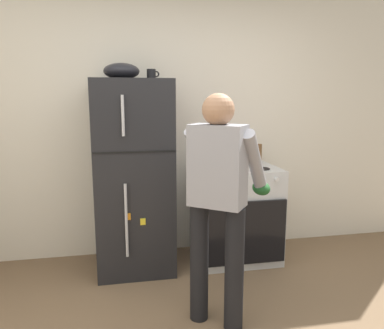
% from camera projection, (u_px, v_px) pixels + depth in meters
% --- Properties ---
extents(kitchen_wall_back, '(6.00, 0.10, 2.70)m').
position_uv_depth(kitchen_wall_back, '(173.00, 120.00, 3.73)').
color(kitchen_wall_back, silver).
rests_on(kitchen_wall_back, ground).
extents(refrigerator, '(0.68, 0.72, 1.72)m').
position_uv_depth(refrigerator, '(134.00, 176.00, 3.38)').
color(refrigerator, black).
rests_on(refrigerator, ground).
extents(stove_range, '(0.76, 0.67, 0.92)m').
position_uv_depth(stove_range, '(236.00, 213.00, 3.62)').
color(stove_range, silver).
rests_on(stove_range, ground).
extents(person_cook, '(0.65, 0.69, 1.60)m').
position_uv_depth(person_cook, '(219.00, 191.00, 2.49)').
color(person_cook, black).
rests_on(person_cook, ground).
extents(red_pot, '(0.38, 0.28, 0.10)m').
position_uv_depth(red_pot, '(223.00, 162.00, 3.46)').
color(red_pot, red).
rests_on(red_pot, stove_range).
extents(coffee_mug, '(0.11, 0.08, 0.10)m').
position_uv_depth(coffee_mug, '(152.00, 75.00, 3.30)').
color(coffee_mug, black).
rests_on(coffee_mug, refrigerator).
extents(pepper_mill, '(0.05, 0.05, 0.18)m').
position_uv_depth(pepper_mill, '(259.00, 153.00, 3.78)').
color(pepper_mill, brown).
rests_on(pepper_mill, stove_range).
extents(mixing_bowl, '(0.31, 0.31, 0.14)m').
position_uv_depth(mixing_bowl, '(121.00, 71.00, 3.19)').
color(mixing_bowl, black).
rests_on(mixing_bowl, refrigerator).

